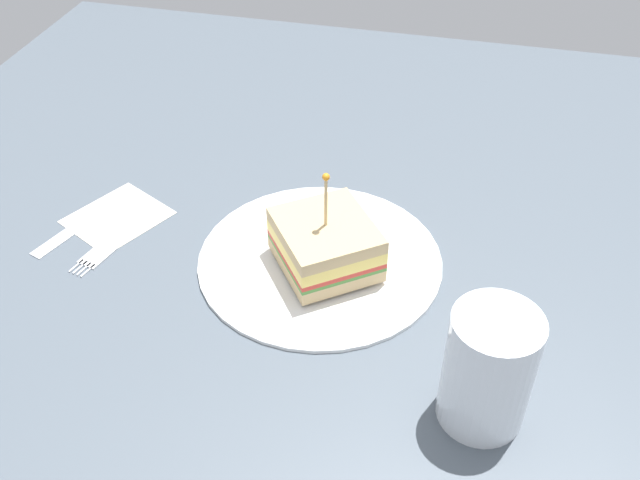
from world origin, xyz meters
TOP-DOWN VIEW (x-y plane):
  - ground_plane at (0.00, 0.00)cm, footprint 110.50×110.50cm
  - plate at (0.00, 0.00)cm, footprint 24.22×24.22cm
  - sandwich_half_center at (-0.78, 0.94)cm, footprint 12.42×12.57cm
  - drink_glass at (-16.68, 14.68)cm, footprint 6.88×6.88cm
  - napkin at (22.78, -1.75)cm, footprint 11.80×12.21cm
  - fork at (21.54, 2.88)cm, footprint 4.33×12.71cm
  - knife at (26.18, 0.80)cm, footprint 5.26×12.61cm

SIDE VIEW (x-z plane):
  - ground_plane at x=0.00cm, z-range -2.00..0.00cm
  - napkin at x=22.78cm, z-range 0.00..0.15cm
  - fork at x=21.54cm, z-range 0.00..0.35cm
  - knife at x=26.18cm, z-range 0.00..0.35cm
  - plate at x=0.00cm, z-range 0.00..0.81cm
  - sandwich_half_center at x=-0.78cm, z-range -2.06..8.53cm
  - drink_glass at x=-16.68cm, z-range -0.69..9.90cm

